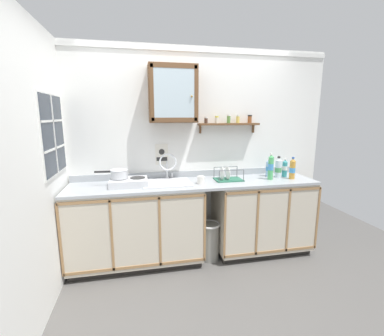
{
  "coord_description": "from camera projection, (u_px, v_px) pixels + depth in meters",
  "views": [
    {
      "loc": [
        -0.65,
        -2.59,
        1.72
      ],
      "look_at": [
        -0.02,
        0.47,
        1.1
      ],
      "focal_mm": 24.9,
      "sensor_mm": 36.0,
      "label": 1
    }
  ],
  "objects": [
    {
      "name": "floor",
      "position": [
        202.0,
        273.0,
        2.95
      ],
      "size": [
        5.91,
        5.91,
        0.0
      ],
      "primitive_type": "plane",
      "color": "#565451",
      "rests_on": "ground"
    },
    {
      "name": "back_wall",
      "position": [
        190.0,
        152.0,
        3.34
      ],
      "size": [
        3.51,
        0.07,
        2.51
      ],
      "color": "white",
      "rests_on": "ground"
    },
    {
      "name": "side_wall_left",
      "position": [
        33.0,
        173.0,
        2.14
      ],
      "size": [
        0.05,
        3.44,
        2.51
      ],
      "primitive_type": "cube",
      "color": "white",
      "rests_on": "ground"
    },
    {
      "name": "lower_cabinet_run",
      "position": [
        136.0,
        226.0,
        3.06
      ],
      "size": [
        1.5,
        0.58,
        0.92
      ],
      "color": "black",
      "rests_on": "ground"
    },
    {
      "name": "lower_cabinet_run_right",
      "position": [
        261.0,
        216.0,
        3.37
      ],
      "size": [
        1.19,
        0.58,
        0.92
      ],
      "color": "black",
      "rests_on": "ground"
    },
    {
      "name": "countertop",
      "position": [
        196.0,
        183.0,
        3.1
      ],
      "size": [
        2.87,
        0.61,
        0.03
      ],
      "primitive_type": "cube",
      "color": "#9EA3A8",
      "rests_on": "lower_cabinet_run"
    },
    {
      "name": "backsplash",
      "position": [
        191.0,
        174.0,
        3.36
      ],
      "size": [
        2.87,
        0.02,
        0.08
      ],
      "primitive_type": "cube",
      "color": "#9EA3A8",
      "rests_on": "countertop"
    },
    {
      "name": "sink",
      "position": [
        167.0,
        184.0,
        3.08
      ],
      "size": [
        0.55,
        0.47,
        0.47
      ],
      "color": "silver",
      "rests_on": "countertop"
    },
    {
      "name": "hot_plate_stove",
      "position": [
        129.0,
        182.0,
        2.95
      ],
      "size": [
        0.41,
        0.31,
        0.08
      ],
      "color": "silver",
      "rests_on": "countertop"
    },
    {
      "name": "saucepan",
      "position": [
        119.0,
        174.0,
        2.93
      ],
      "size": [
        0.36,
        0.19,
        0.1
      ],
      "color": "silver",
      "rests_on": "hot_plate_stove"
    },
    {
      "name": "bottle_water_clear_0",
      "position": [
        278.0,
        168.0,
        3.33
      ],
      "size": [
        0.08,
        0.08,
        0.27
      ],
      "color": "silver",
      "rests_on": "countertop"
    },
    {
      "name": "bottle_water_blue_1",
      "position": [
        269.0,
        168.0,
        3.38
      ],
      "size": [
        0.07,
        0.07,
        0.24
      ],
      "color": "#8CB7E0",
      "rests_on": "countertop"
    },
    {
      "name": "bottle_detergent_teal_2",
      "position": [
        285.0,
        168.0,
        3.37
      ],
      "size": [
        0.06,
        0.06,
        0.23
      ],
      "color": "teal",
      "rests_on": "countertop"
    },
    {
      "name": "bottle_juice_amber_3",
      "position": [
        292.0,
        169.0,
        3.24
      ],
      "size": [
        0.07,
        0.07,
        0.27
      ],
      "color": "gold",
      "rests_on": "countertop"
    },
    {
      "name": "bottle_soda_green_4",
      "position": [
        271.0,
        167.0,
        3.21
      ],
      "size": [
        0.06,
        0.06,
        0.32
      ],
      "color": "#4CB266",
      "rests_on": "countertop"
    },
    {
      "name": "dish_rack",
      "position": [
        227.0,
        177.0,
        3.2
      ],
      "size": [
        0.32,
        0.23,
        0.16
      ],
      "color": "#26664C",
      "rests_on": "countertop"
    },
    {
      "name": "mug",
      "position": [
        201.0,
        180.0,
        3.03
      ],
      "size": [
        0.1,
        0.11,
        0.09
      ],
      "color": "white",
      "rests_on": "countertop"
    },
    {
      "name": "wall_cabinet",
      "position": [
        173.0,
        94.0,
        3.01
      ],
      "size": [
        0.54,
        0.28,
        0.64
      ],
      "color": "brown"
    },
    {
      "name": "spice_shelf",
      "position": [
        229.0,
        123.0,
        3.27
      ],
      "size": [
        0.76,
        0.14,
        0.23
      ],
      "color": "brown"
    },
    {
      "name": "warning_sign",
      "position": [
        162.0,
        154.0,
        3.24
      ],
      "size": [
        0.15,
        0.01,
        0.25
      ],
      "color": "silver"
    },
    {
      "name": "window",
      "position": [
        53.0,
        135.0,
        2.58
      ],
      "size": [
        0.03,
        0.71,
        0.79
      ],
      "color": "#262D38"
    },
    {
      "name": "trash_bin",
      "position": [
        209.0,
        240.0,
        3.2
      ],
      "size": [
        0.26,
        0.26,
        0.46
      ],
      "color": "gray",
      "rests_on": "ground"
    }
  ]
}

